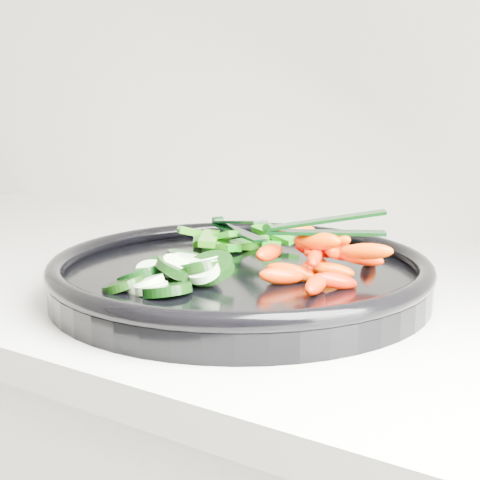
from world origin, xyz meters
The scene contains 6 objects.
veggie_tray centered at (-0.24, 1.61, 0.95)m, with size 0.43×0.43×0.04m.
cucumber_pile centered at (-0.27, 1.55, 0.96)m, with size 0.12×0.13×0.04m.
carrot_pile centered at (-0.16, 1.63, 0.97)m, with size 0.14×0.17×0.05m.
pepper_pile centered at (-0.30, 1.69, 0.96)m, with size 0.13×0.11×0.03m.
tong_carrot centered at (-0.16, 1.63, 1.00)m, with size 0.11×0.07×0.02m.
tong_pepper centered at (-0.29, 1.69, 0.98)m, with size 0.10×0.07×0.02m.
Camera 1 is at (0.10, 1.07, 1.12)m, focal length 50.00 mm.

